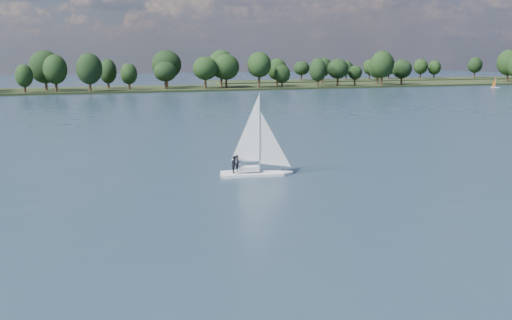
{
  "coord_description": "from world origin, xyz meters",
  "views": [
    {
      "loc": [
        -32.91,
        -20.84,
        13.09
      ],
      "look_at": [
        -12.03,
        33.81,
        2.5
      ],
      "focal_mm": 40.0,
      "sensor_mm": 36.0,
      "label": 1
    }
  ],
  "objects": [
    {
      "name": "dinghy_orange",
      "position": [
        151.94,
        173.52,
        1.2
      ],
      "size": [
        3.38,
        1.94,
        5.08
      ],
      "rotation": [
        0.0,
        0.0,
        -0.23
      ],
      "color": "white",
      "rests_on": "ground"
    },
    {
      "name": "sailboat",
      "position": [
        -10.95,
        37.62,
        2.73
      ],
      "size": [
        7.68,
        3.38,
        9.78
      ],
      "rotation": [
        0.0,
        0.0,
        -0.18
      ],
      "color": "silver",
      "rests_on": "ground"
    },
    {
      "name": "treeline",
      "position": [
        1.99,
        208.01,
        8.11
      ],
      "size": [
        562.14,
        73.77,
        17.84
      ],
      "color": "black",
      "rests_on": "ground"
    },
    {
      "name": "ground",
      "position": [
        0.0,
        100.0,
        0.0
      ],
      "size": [
        700.0,
        700.0,
        0.0
      ],
      "primitive_type": "plane",
      "color": "#233342",
      "rests_on": "ground"
    },
    {
      "name": "far_shore_back",
      "position": [
        160.0,
        260.0,
        0.0
      ],
      "size": [
        220.0,
        30.0,
        1.4
      ],
      "primitive_type": "cube",
      "color": "black",
      "rests_on": "ground"
    },
    {
      "name": "far_shore",
      "position": [
        0.0,
        212.0,
        0.0
      ],
      "size": [
        660.0,
        40.0,
        1.5
      ],
      "primitive_type": "cube",
      "color": "black",
      "rests_on": "ground"
    }
  ]
}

